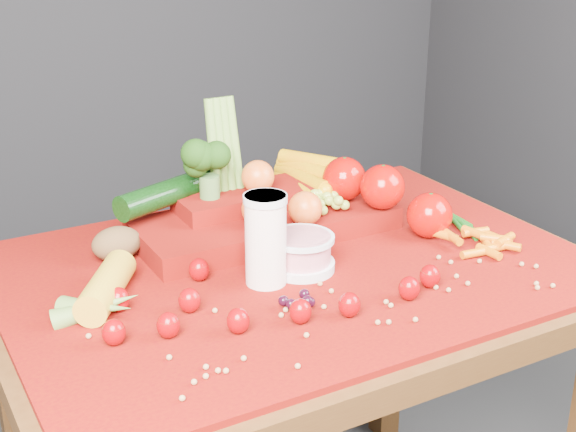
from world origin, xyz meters
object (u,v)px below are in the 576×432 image
table (293,314)px  milk_glass (266,236)px  yogurt_bowl (301,252)px  produce_mound (281,203)px

table → milk_glass: size_ratio=6.69×
yogurt_bowl → table: bearing=89.4°
table → milk_glass: 0.22m
milk_glass → produce_mound: 0.24m
produce_mound → milk_glass: bearing=-125.1°
table → yogurt_bowl: size_ratio=8.95×
milk_glass → table: bearing=29.3°
milk_glass → produce_mound: bearing=54.9°
milk_glass → produce_mound: size_ratio=0.27×
yogurt_bowl → produce_mound: bearing=72.5°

